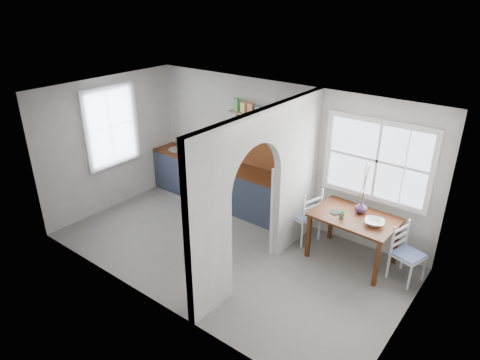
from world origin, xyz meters
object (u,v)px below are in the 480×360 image
Objects in this scene: kettle at (291,180)px; vase at (361,207)px; chair_left at (303,214)px; chair_right at (408,254)px; dining_table at (352,238)px.

vase is (1.30, 0.03, -0.12)m from kettle.
chair_left reaches higher than chair_right.
chair_left is at bearing -174.18° from vase.
chair_left is at bearing -8.34° from kettle.
kettle is at bearing -178.80° from vase.
kettle reaches higher than vase.
vase is at bearing 96.94° from chair_right.
kettle is at bearing -86.48° from chair_left.
chair_left is 4.89× the size of vase.
chair_right is (0.88, 0.04, 0.04)m from dining_table.
chair_right is at bearing 5.04° from dining_table.
kettle is 1.30m from vase.
dining_table is at bearing 101.57° from chair_left.
vase is (0.97, 0.10, 0.41)m from chair_left.
dining_table is at bearing -95.97° from vase.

